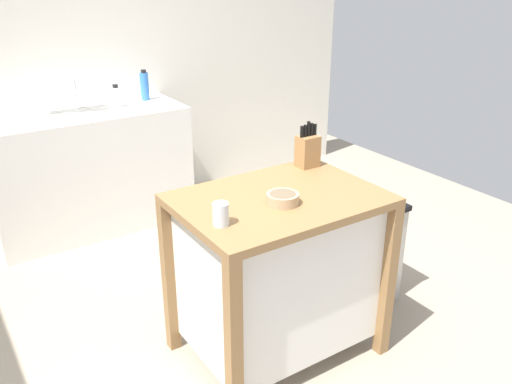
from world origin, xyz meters
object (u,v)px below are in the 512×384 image
at_px(knife_block, 308,150).
at_px(bowl_ceramic_small, 283,198).
at_px(drinking_cup, 221,214).
at_px(trash_bin, 367,252).
at_px(sink_faucet, 75,94).
at_px(kitchen_island, 278,268).
at_px(bottle_hand_soap, 145,86).
at_px(bottle_spray_cleaner, 116,97).

bearing_deg(knife_block, bowl_ceramic_small, -140.77).
bearing_deg(drinking_cup, knife_block, 25.82).
bearing_deg(bowl_ceramic_small, trash_bin, 12.52).
relative_size(knife_block, trash_bin, 0.40).
bearing_deg(bowl_ceramic_small, knife_block, 39.23).
distance_m(knife_block, sink_faucet, 1.99).
relative_size(kitchen_island, bottle_hand_soap, 4.06).
xyz_separation_m(bottle_spray_cleaner, bottle_hand_soap, (0.27, 0.09, 0.03)).
relative_size(bowl_ceramic_small, bottle_hand_soap, 0.63).
bearing_deg(trash_bin, kitchen_island, -172.77).
xyz_separation_m(bowl_ceramic_small, drinking_cup, (-0.34, -0.03, 0.02)).
xyz_separation_m(knife_block, sink_faucet, (-0.69, 1.87, 0.04)).
bearing_deg(drinking_cup, bottle_spray_cleaner, 81.64).
bearing_deg(sink_faucet, trash_bin, -62.54).
height_order(bowl_ceramic_small, drinking_cup, drinking_cup).
bearing_deg(sink_faucet, bottle_hand_soap, -3.55).
bearing_deg(kitchen_island, drinking_cup, -163.74).
xyz_separation_m(kitchen_island, sink_faucet, (-0.33, 2.12, 0.52)).
xyz_separation_m(knife_block, drinking_cup, (-0.74, -0.36, -0.04)).
relative_size(drinking_cup, trash_bin, 0.16).
height_order(kitchen_island, trash_bin, kitchen_island).
relative_size(kitchen_island, trash_bin, 1.52).
bearing_deg(trash_bin, drinking_cup, -169.60).
bearing_deg(bowl_ceramic_small, kitchen_island, 64.68).
distance_m(kitchen_island, sink_faucet, 2.21).
bearing_deg(kitchen_island, sink_faucet, 98.93).
distance_m(trash_bin, bottle_spray_cleaner, 2.16).
distance_m(drinking_cup, bottle_hand_soap, 2.27).
bearing_deg(sink_faucet, knife_block, -69.67).
bearing_deg(bottle_spray_cleaner, trash_bin, -67.41).
bearing_deg(bottle_hand_soap, drinking_cup, -104.67).
bearing_deg(bottle_spray_cleaner, drinking_cup, -98.36).
xyz_separation_m(trash_bin, bottle_hand_soap, (-0.52, 1.99, 0.70)).
distance_m(bowl_ceramic_small, bottle_hand_soap, 2.18).
height_order(trash_bin, sink_faucet, sink_faucet).
relative_size(bowl_ceramic_small, drinking_cup, 1.50).
relative_size(knife_block, sink_faucet, 1.13).
height_order(bowl_ceramic_small, bottle_hand_soap, bottle_hand_soap).
relative_size(bowl_ceramic_small, sink_faucet, 0.68).
bearing_deg(drinking_cup, bottle_hand_soap, 75.33).
xyz_separation_m(sink_faucet, bottle_spray_cleaner, (0.26, -0.13, -0.03)).
bearing_deg(kitchen_island, bottle_spray_cleaner, 92.01).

